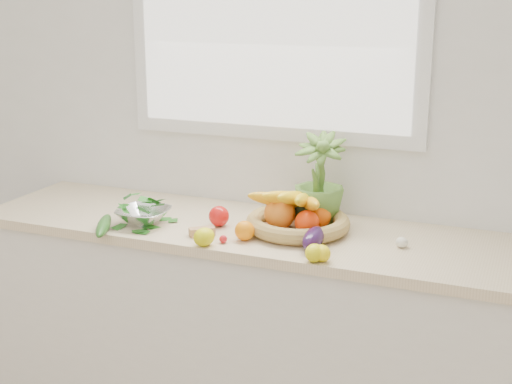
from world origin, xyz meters
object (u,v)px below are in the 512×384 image
at_px(eggplant, 314,238).
at_px(potted_herb, 319,179).
at_px(cucumber, 104,226).
at_px(fruit_basket, 297,217).
at_px(colander_with_spinach, 143,211).
at_px(apple, 219,216).

xyz_separation_m(eggplant, potted_herb, (-0.06, 0.26, 0.16)).
bearing_deg(potted_herb, cucumber, -152.43).
height_order(cucumber, fruit_basket, fruit_basket).
distance_m(eggplant, colander_with_spinach, 0.72).
xyz_separation_m(cucumber, potted_herb, (0.75, 0.39, 0.17)).
bearing_deg(eggplant, potted_herb, 103.72).
bearing_deg(colander_with_spinach, potted_herb, 21.54).
distance_m(cucumber, colander_with_spinach, 0.17).
relative_size(apple, fruit_basket, 0.17).
height_order(apple, colander_with_spinach, colander_with_spinach).
bearing_deg(apple, potted_herb, 23.98).
bearing_deg(apple, cucumber, -149.28).
bearing_deg(cucumber, eggplant, 9.20).
height_order(apple, cucumber, apple).
relative_size(apple, eggplant, 0.44).
distance_m(apple, potted_herb, 0.43).
bearing_deg(apple, colander_with_spinach, -161.66).
distance_m(cucumber, potted_herb, 0.87).
distance_m(fruit_basket, colander_with_spinach, 0.62).
bearing_deg(fruit_basket, colander_with_spinach, -165.58).
xyz_separation_m(apple, fruit_basket, (0.31, 0.06, 0.02)).
relative_size(eggplant, colander_with_spinach, 0.88).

